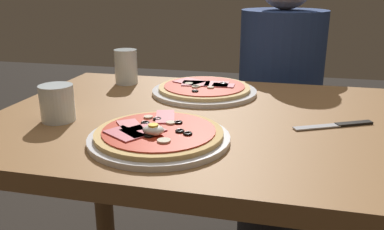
{
  "coord_description": "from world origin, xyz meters",
  "views": [
    {
      "loc": [
        0.13,
        -0.93,
        1.08
      ],
      "look_at": [
        -0.07,
        -0.09,
        0.79
      ],
      "focal_mm": 37.71,
      "sensor_mm": 36.0,
      "label": 1
    }
  ],
  "objects_px": {
    "water_glass_near": "(126,69)",
    "knife": "(339,125)",
    "pizza_across_left": "(204,90)",
    "water_glass_far": "(57,106)",
    "pizza_foreground": "(159,135)",
    "diner_person": "(278,118)",
    "dining_table": "(228,165)"
  },
  "relations": [
    {
      "from": "dining_table",
      "to": "knife",
      "type": "distance_m",
      "value": 0.29
    },
    {
      "from": "water_glass_near",
      "to": "pizza_across_left",
      "type": "bearing_deg",
      "value": -13.53
    },
    {
      "from": "pizza_across_left",
      "to": "knife",
      "type": "height_order",
      "value": "pizza_across_left"
    },
    {
      "from": "pizza_across_left",
      "to": "water_glass_far",
      "type": "relative_size",
      "value": 3.56
    },
    {
      "from": "diner_person",
      "to": "dining_table",
      "type": "bearing_deg",
      "value": 80.46
    },
    {
      "from": "water_glass_far",
      "to": "diner_person",
      "type": "relative_size",
      "value": 0.07
    },
    {
      "from": "pizza_across_left",
      "to": "water_glass_near",
      "type": "xyz_separation_m",
      "value": [
        -0.27,
        0.07,
        0.04
      ]
    },
    {
      "from": "water_glass_near",
      "to": "knife",
      "type": "relative_size",
      "value": 0.6
    },
    {
      "from": "pizza_foreground",
      "to": "knife",
      "type": "distance_m",
      "value": 0.41
    },
    {
      "from": "pizza_foreground",
      "to": "pizza_across_left",
      "type": "bearing_deg",
      "value": 87.7
    },
    {
      "from": "pizza_foreground",
      "to": "water_glass_far",
      "type": "xyz_separation_m",
      "value": [
        -0.27,
        0.07,
        0.02
      ]
    },
    {
      "from": "pizza_across_left",
      "to": "knife",
      "type": "xyz_separation_m",
      "value": [
        0.36,
        -0.21,
        -0.01
      ]
    },
    {
      "from": "pizza_foreground",
      "to": "water_glass_near",
      "type": "xyz_separation_m",
      "value": [
        -0.25,
        0.45,
        0.03
      ]
    },
    {
      "from": "dining_table",
      "to": "knife",
      "type": "bearing_deg",
      "value": -1.54
    },
    {
      "from": "pizza_foreground",
      "to": "diner_person",
      "type": "xyz_separation_m",
      "value": [
        0.23,
        0.83,
        -0.22
      ]
    },
    {
      "from": "water_glass_near",
      "to": "water_glass_far",
      "type": "xyz_separation_m",
      "value": [
        -0.02,
        -0.38,
        -0.01
      ]
    },
    {
      "from": "dining_table",
      "to": "diner_person",
      "type": "relative_size",
      "value": 0.98
    },
    {
      "from": "pizza_foreground",
      "to": "water_glass_far",
      "type": "height_order",
      "value": "water_glass_far"
    },
    {
      "from": "pizza_across_left",
      "to": "water_glass_near",
      "type": "bearing_deg",
      "value": 166.47
    },
    {
      "from": "dining_table",
      "to": "pizza_across_left",
      "type": "bearing_deg",
      "value": 117.41
    },
    {
      "from": "water_glass_far",
      "to": "diner_person",
      "type": "bearing_deg",
      "value": 56.69
    },
    {
      "from": "dining_table",
      "to": "pizza_foreground",
      "type": "relative_size",
      "value": 3.95
    },
    {
      "from": "knife",
      "to": "diner_person",
      "type": "xyz_separation_m",
      "value": [
        -0.15,
        0.65,
        -0.21
      ]
    },
    {
      "from": "pizza_across_left",
      "to": "knife",
      "type": "bearing_deg",
      "value": -30.08
    },
    {
      "from": "water_glass_near",
      "to": "diner_person",
      "type": "relative_size",
      "value": 0.09
    },
    {
      "from": "water_glass_far",
      "to": "knife",
      "type": "height_order",
      "value": "water_glass_far"
    },
    {
      "from": "dining_table",
      "to": "water_glass_far",
      "type": "xyz_separation_m",
      "value": [
        -0.39,
        -0.12,
        0.17
      ]
    },
    {
      "from": "pizza_foreground",
      "to": "pizza_across_left",
      "type": "distance_m",
      "value": 0.39
    },
    {
      "from": "diner_person",
      "to": "knife",
      "type": "bearing_deg",
      "value": 102.74
    },
    {
      "from": "water_glass_far",
      "to": "pizza_foreground",
      "type": "bearing_deg",
      "value": -14.45
    },
    {
      "from": "pizza_across_left",
      "to": "water_glass_far",
      "type": "xyz_separation_m",
      "value": [
        -0.29,
        -0.32,
        0.03
      ]
    },
    {
      "from": "pizza_across_left",
      "to": "water_glass_far",
      "type": "bearing_deg",
      "value": -131.98
    }
  ]
}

